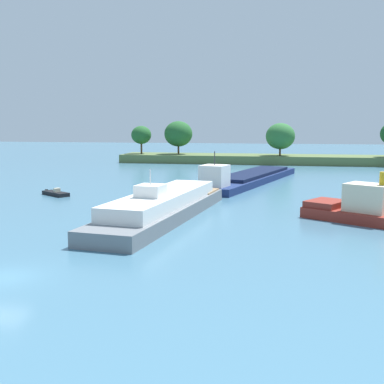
{
  "coord_description": "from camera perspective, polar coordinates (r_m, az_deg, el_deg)",
  "views": [
    {
      "loc": [
        16.07,
        -25.19,
        9.13
      ],
      "look_at": [
        5.85,
        29.55,
        1.2
      ],
      "focal_mm": 44.99,
      "sensor_mm": 36.0,
      "label": 1
    }
  ],
  "objects": [
    {
      "name": "treeline_island",
      "position": [
        112.73,
        8.96,
        4.92
      ],
      "size": [
        69.93,
        10.85,
        9.74
      ],
      "color": "#566B3D",
      "rests_on": "ground"
    },
    {
      "name": "fishing_skiff",
      "position": [
        64.07,
        -15.86,
        -0.16
      ],
      "size": [
        4.5,
        3.7,
        0.98
      ],
      "color": "black",
      "rests_on": "ground"
    },
    {
      "name": "ground_plane",
      "position": [
        31.25,
        -21.26,
        -9.45
      ],
      "size": [
        400.0,
        400.0,
        0.0
      ],
      "primitive_type": "plane",
      "color": "teal"
    },
    {
      "name": "white_riverboat",
      "position": [
        46.63,
        -3.38,
        -1.68
      ],
      "size": [
        8.29,
        26.08,
        5.1
      ],
      "color": "slate",
      "rests_on": "ground"
    },
    {
      "name": "tugboat",
      "position": [
        47.9,
        19.48,
        -1.89
      ],
      "size": [
        11.63,
        9.51,
        4.81
      ],
      "color": "maroon",
      "rests_on": "ground"
    },
    {
      "name": "cargo_barge",
      "position": [
        75.12,
        6.68,
        1.72
      ],
      "size": [
        14.36,
        33.21,
        5.61
      ],
      "color": "navy",
      "rests_on": "ground"
    }
  ]
}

